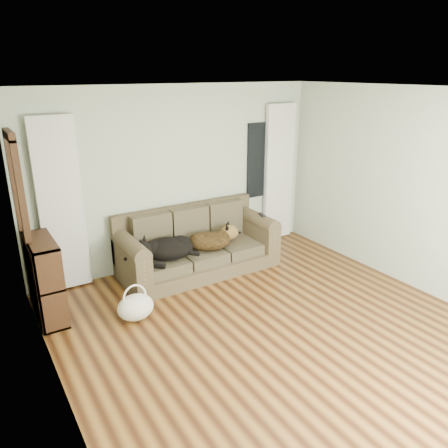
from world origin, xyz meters
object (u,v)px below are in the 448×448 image
sofa (199,242)px  dog_black_lab (165,250)px  dog_shepherd (212,239)px  bookshelf (45,279)px  tote_bag (136,307)px

sofa → dog_black_lab: size_ratio=3.18×
dog_black_lab → dog_shepherd: same height
sofa → bookshelf: 2.12m
sofa → tote_bag: sofa is taller
dog_shepherd → tote_bag: bearing=46.3°
sofa → bookshelf: bookshelf is taller
sofa → dog_black_lab: (-0.57, -0.09, 0.03)m
dog_shepherd → sofa: bearing=-11.6°
dog_black_lab → tote_bag: bearing=-117.4°
sofa → tote_bag: 1.51m
sofa → dog_shepherd: bearing=-32.7°
bookshelf → dog_black_lab: bearing=8.6°
sofa → dog_black_lab: 0.58m
dog_black_lab → dog_shepherd: bearing=17.6°
sofa → bookshelf: size_ratio=2.30×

